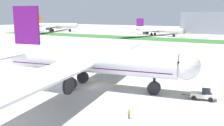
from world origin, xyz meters
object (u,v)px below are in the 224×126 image
object	(u,v)px
pushback_tug	(203,95)
parked_airliner_far_left	(54,26)
airliner_foreground	(86,60)
ground_crew_wingwalker_port	(129,113)
parked_airliner_far_centre	(156,30)

from	to	relation	value
pushback_tug	parked_airliner_far_left	distance (m)	207.91
airliner_foreground	ground_crew_wingwalker_port	distance (m)	20.05
airliner_foreground	parked_airliner_far_centre	bearing A→B (deg)	102.27
airliner_foreground	parked_airliner_far_left	xyz separation A→B (m)	(-131.16, 141.14, -0.80)
pushback_tug	parked_airliner_far_left	bearing A→B (deg)	138.47
pushback_tug	ground_crew_wingwalker_port	xyz separation A→B (m)	(-8.88, -14.85, -0.04)
parked_airliner_far_centre	parked_airliner_far_left	bearing A→B (deg)	-179.53
airliner_foreground	ground_crew_wingwalker_port	world-z (taller)	airliner_foreground
pushback_tug	ground_crew_wingwalker_port	size ratio (longest dim) A/B	3.96
airliner_foreground	parked_airliner_far_centre	world-z (taller)	airliner_foreground
ground_crew_wingwalker_port	parked_airliner_far_centre	xyz separation A→B (m)	(-46.45, 153.48, 3.41)
airliner_foreground	pushback_tug	xyz separation A→B (m)	(24.45, 3.33, -5.13)
airliner_foreground	ground_crew_wingwalker_port	xyz separation A→B (m)	(15.57, -11.52, -5.17)
parked_airliner_far_centre	ground_crew_wingwalker_port	bearing A→B (deg)	-73.16
airliner_foreground	pushback_tug	size ratio (longest dim) A/B	12.21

